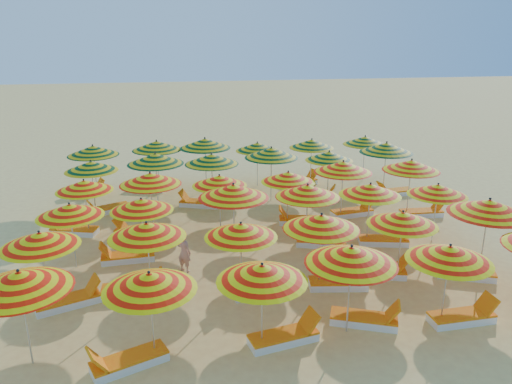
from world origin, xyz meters
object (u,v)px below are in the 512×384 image
at_px(umbrella_20, 219,181).
at_px(lounger_24, 301,182).
at_px(umbrella_10, 403,219).
at_px(umbrella_22, 343,167).
at_px(lounger_5, 134,289).
at_px(lounger_16, 353,212).
at_px(lounger_9, 464,273).
at_px(umbrella_26, 212,159).
at_px(umbrella_21, 288,177).
at_px(lounger_7, 340,283).
at_px(umbrella_11, 489,207).
at_px(umbrella_29, 386,148).
at_px(umbrella_18, 84,186).
at_px(umbrella_0, 19,281).
at_px(lounger_0, 128,361).
at_px(lounger_17, 422,213).
at_px(umbrella_3, 351,255).
at_px(lounger_8, 379,271).
at_px(lounger_22, 86,192).
at_px(umbrella_14, 233,191).
at_px(lounger_4, 70,301).
at_px(lounger_10, 127,257).
at_px(lounger_6, 260,289).
at_px(umbrella_24, 91,166).
at_px(umbrella_17, 438,190).
at_px(umbrella_16, 370,190).
at_px(umbrella_33, 257,147).
at_px(beachgoer_a, 184,252).
at_px(umbrella_4, 450,254).
at_px(lounger_18, 108,209).
at_px(umbrella_25, 155,159).
at_px(umbrella_19, 150,179).
at_px(umbrella_13, 141,205).
at_px(lounger_20, 316,195).
at_px(lounger_3, 463,317).
at_px(lounger_13, 73,230).
at_px(umbrella_34, 312,144).
at_px(umbrella_31, 157,146).
at_px(lounger_23, 148,187).
at_px(lounger_19, 199,203).
at_px(umbrella_32, 205,143).
at_px(umbrella_1, 149,282).
at_px(umbrella_6, 40,240).
at_px(umbrella_28, 329,156).

height_order(umbrella_20, lounger_24, umbrella_20).
xyz_separation_m(umbrella_10, umbrella_22, (-0.01, 5.23, 0.19)).
height_order(lounger_5, lounger_16, same).
bearing_deg(lounger_9, umbrella_26, -25.97).
height_order(umbrella_21, lounger_7, umbrella_21).
relative_size(lounger_9, lounger_16, 1.01).
xyz_separation_m(umbrella_11, umbrella_29, (0.28, 7.97, 0.01)).
bearing_deg(umbrella_18, lounger_16, 1.29).
bearing_deg(umbrella_0, lounger_0, -13.48).
relative_size(umbrella_10, lounger_17, 1.26).
relative_size(umbrella_3, umbrella_29, 0.79).
bearing_deg(lounger_8, umbrella_21, 126.93).
distance_m(lounger_7, lounger_22, 13.48).
bearing_deg(lounger_16, umbrella_14, -161.53).
distance_m(umbrella_3, lounger_4, 7.78).
relative_size(lounger_4, lounger_10, 1.04).
distance_m(umbrella_18, umbrella_22, 9.81).
bearing_deg(lounger_6, umbrella_24, -63.58).
bearing_deg(lounger_6, umbrella_17, -167.29).
xyz_separation_m(umbrella_16, umbrella_33, (-2.62, 7.53, -0.06)).
bearing_deg(umbrella_3, beachgoer_a, 133.81).
bearing_deg(umbrella_4, lounger_18, 132.94).
bearing_deg(umbrella_25, umbrella_19, -93.11).
bearing_deg(umbrella_26, umbrella_24, 178.28).
distance_m(umbrella_0, beachgoer_a, 5.60).
bearing_deg(umbrella_13, lounger_4, -125.92).
relative_size(umbrella_3, lounger_20, 1.35).
distance_m(umbrella_11, umbrella_22, 6.05).
distance_m(umbrella_18, lounger_9, 13.18).
distance_m(umbrella_22, lounger_5, 9.49).
relative_size(umbrella_25, lounger_3, 1.61).
bearing_deg(lounger_13, umbrella_16, -177.72).
relative_size(umbrella_0, lounger_22, 1.64).
bearing_deg(umbrella_34, lounger_0, -121.55).
height_order(umbrella_4, umbrella_31, umbrella_31).
height_order(lounger_10, lounger_17, same).
distance_m(umbrella_13, lounger_10, 1.85).
bearing_deg(lounger_9, lounger_23, -25.19).
bearing_deg(lounger_19, lounger_24, -136.29).
distance_m(lounger_8, lounger_17, 6.05).
xyz_separation_m(umbrella_32, lounger_17, (8.42, -5.23, -2.08)).
distance_m(umbrella_22, lounger_8, 5.42).
xyz_separation_m(umbrella_1, lounger_3, (7.89, 0.12, -1.82)).
distance_m(umbrella_20, lounger_23, 6.34).
height_order(umbrella_6, lounger_4, umbrella_6).
xyz_separation_m(umbrella_26, lounger_24, (4.57, 2.45, -1.97)).
bearing_deg(umbrella_32, lounger_17, -31.85).
distance_m(umbrella_21, lounger_4, 8.98).
bearing_deg(umbrella_28, umbrella_29, 1.19).
distance_m(umbrella_1, umbrella_14, 6.02).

